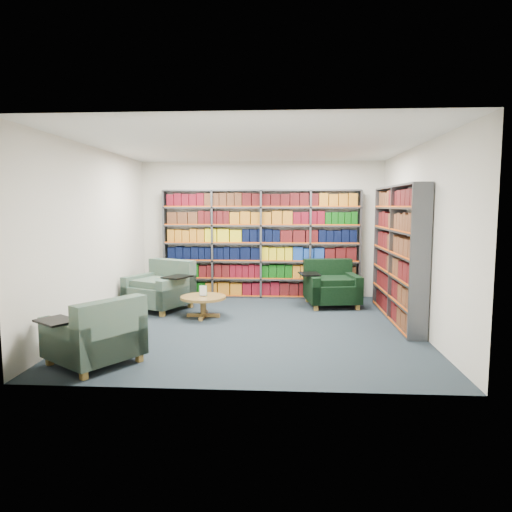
# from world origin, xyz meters

# --- Properties ---
(room_shell) EXTENTS (5.02, 5.02, 2.82)m
(room_shell) POSITION_xyz_m (0.00, 0.00, 1.40)
(room_shell) COLOR #1A232D
(room_shell) RESTS_ON ground
(bookshelf_back) EXTENTS (4.00, 0.28, 2.20)m
(bookshelf_back) POSITION_xyz_m (0.00, 2.34, 1.10)
(bookshelf_back) COLOR #47494F
(bookshelf_back) RESTS_ON ground
(bookshelf_right) EXTENTS (0.28, 2.50, 2.20)m
(bookshelf_right) POSITION_xyz_m (2.34, 0.60, 1.10)
(bookshelf_right) COLOR #47494F
(bookshelf_right) RESTS_ON ground
(chair_teal_left) EXTENTS (1.30, 1.29, 0.88)m
(chair_teal_left) POSITION_xyz_m (-1.76, 1.17, 0.36)
(chair_teal_left) COLOR #08313C
(chair_teal_left) RESTS_ON ground
(chair_green_right) EXTENTS (1.17, 1.06, 0.85)m
(chair_green_right) POSITION_xyz_m (1.37, 1.68, 0.34)
(chair_green_right) COLOR black
(chair_green_right) RESTS_ON ground
(chair_teal_front) EXTENTS (1.25, 1.25, 0.82)m
(chair_teal_front) POSITION_xyz_m (-1.73, -1.85, 0.33)
(chair_teal_front) COLOR #08313C
(chair_teal_front) RESTS_ON ground
(coffee_table) EXTENTS (0.77, 0.77, 0.54)m
(coffee_table) POSITION_xyz_m (-0.90, 0.55, 0.29)
(coffee_table) COLOR olive
(coffee_table) RESTS_ON ground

